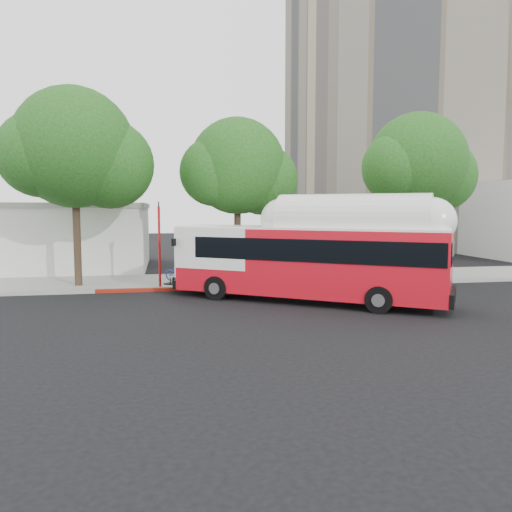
% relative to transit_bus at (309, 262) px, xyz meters
% --- Properties ---
extents(ground, '(120.00, 120.00, 0.00)m').
position_rel_transit_bus_xyz_m(ground, '(-1.13, 0.01, -1.69)').
color(ground, black).
rests_on(ground, ground).
extents(sidewalk, '(60.00, 5.00, 0.15)m').
position_rel_transit_bus_xyz_m(sidewalk, '(-1.13, 6.51, -1.62)').
color(sidewalk, gray).
rests_on(sidewalk, ground).
extents(curb_strip, '(60.00, 0.30, 0.15)m').
position_rel_transit_bus_xyz_m(curb_strip, '(-1.13, 3.91, -1.62)').
color(curb_strip, gray).
rests_on(curb_strip, ground).
extents(red_curb_segment, '(10.00, 0.32, 0.16)m').
position_rel_transit_bus_xyz_m(red_curb_segment, '(-4.13, 3.91, -1.61)').
color(red_curb_segment, maroon).
rests_on(red_curb_segment, ground).
extents(street_tree_left, '(6.67, 5.80, 9.74)m').
position_rel_transit_bus_xyz_m(street_tree_left, '(-9.66, 5.57, 4.91)').
color(street_tree_left, '#2D2116').
rests_on(street_tree_left, ground).
extents(street_tree_mid, '(5.75, 5.00, 8.62)m').
position_rel_transit_bus_xyz_m(street_tree_mid, '(-1.73, 6.07, 4.21)').
color(street_tree_mid, '#2D2116').
rests_on(street_tree_mid, ground).
extents(street_tree_right, '(6.21, 5.40, 9.18)m').
position_rel_transit_bus_xyz_m(street_tree_right, '(8.31, 5.87, 4.56)').
color(street_tree_right, '#2D2116').
rests_on(street_tree_right, ground).
extents(apartment_tower, '(18.00, 18.00, 37.00)m').
position_rel_transit_bus_xyz_m(apartment_tower, '(16.87, 28.01, 15.93)').
color(apartment_tower, tan).
rests_on(apartment_tower, ground).
extents(low_commercial_bldg, '(16.20, 10.20, 4.25)m').
position_rel_transit_bus_xyz_m(low_commercial_bldg, '(-15.13, 14.01, 0.46)').
color(low_commercial_bldg, silver).
rests_on(low_commercial_bldg, ground).
extents(transit_bus, '(11.33, 8.56, 3.62)m').
position_rel_transit_bus_xyz_m(transit_bus, '(0.00, 0.00, 0.00)').
color(transit_bus, red).
rests_on(transit_bus, ground).
extents(signal_pole, '(0.12, 0.40, 4.25)m').
position_rel_transit_bus_xyz_m(signal_pole, '(-6.17, 4.38, 0.49)').
color(signal_pole, '#A51115').
rests_on(signal_pole, ground).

